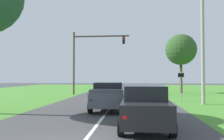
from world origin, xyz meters
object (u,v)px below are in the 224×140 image
(red_suv_near, at_px, (145,105))
(oak_tree_right, at_px, (181,50))
(traffic_light, at_px, (88,53))
(keep_moving_sign, at_px, (181,82))
(pickup_truck_lead, at_px, (109,95))
(utility_pole_right, at_px, (203,47))

(red_suv_near, height_order, oak_tree_right, oak_tree_right)
(red_suv_near, height_order, traffic_light, traffic_light)
(traffic_light, bearing_deg, keep_moving_sign, -36.05)
(pickup_truck_lead, bearing_deg, red_suv_near, -67.57)
(traffic_light, distance_m, oak_tree_right, 13.14)
(red_suv_near, distance_m, pickup_truck_lead, 5.77)
(traffic_light, height_order, keep_moving_sign, traffic_light)
(pickup_truck_lead, height_order, utility_pole_right, utility_pole_right)
(red_suv_near, height_order, keep_moving_sign, keep_moving_sign)
(oak_tree_right, xyz_separation_m, utility_pole_right, (-0.94, -13.39, -1.36))
(red_suv_near, xyz_separation_m, pickup_truck_lead, (-2.20, 5.33, -0.01))
(pickup_truck_lead, bearing_deg, traffic_light, 107.90)
(oak_tree_right, bearing_deg, utility_pole_right, -94.00)
(red_suv_near, bearing_deg, keep_moving_sign, 70.93)
(traffic_light, distance_m, keep_moving_sign, 12.93)
(keep_moving_sign, relative_size, oak_tree_right, 0.33)
(oak_tree_right, height_order, utility_pole_right, utility_pole_right)
(pickup_truck_lead, relative_size, keep_moving_sign, 1.98)
(red_suv_near, relative_size, traffic_light, 0.56)
(traffic_light, bearing_deg, red_suv_near, -70.74)
(keep_moving_sign, distance_m, oak_tree_right, 12.56)
(red_suv_near, xyz_separation_m, oak_tree_right, (6.07, 22.37, 5.06))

